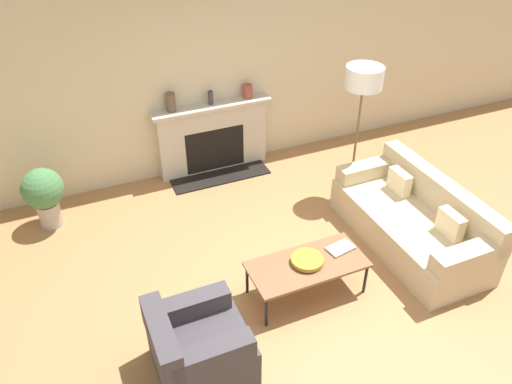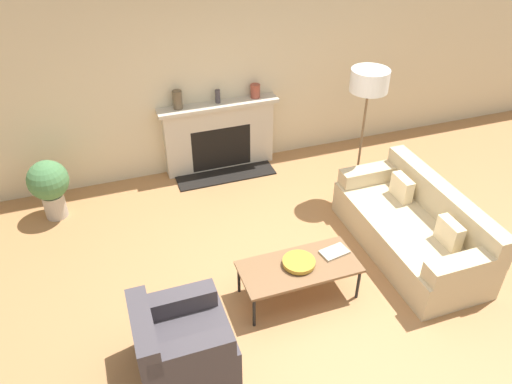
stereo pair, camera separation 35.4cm
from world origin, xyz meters
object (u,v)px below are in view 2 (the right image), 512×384
(couch, at_px, (414,229))
(book, at_px, (334,252))
(fireplace, at_px, (220,137))
(mantel_vase_center_right, at_px, (255,91))
(armchair_near, at_px, (181,343))
(mantel_vase_left, at_px, (177,100))
(bowl, at_px, (299,262))
(floor_lamp, at_px, (368,91))
(potted_plant, at_px, (49,184))
(coffee_table, at_px, (299,268))
(mantel_vase_center_left, at_px, (218,96))

(couch, xyz_separation_m, book, (-1.11, -0.18, 0.12))
(fireplace, distance_m, mantel_vase_center_right, 0.82)
(armchair_near, height_order, mantel_vase_left, mantel_vase_left)
(bowl, bearing_deg, mantel_vase_center_right, 79.93)
(armchair_near, relative_size, floor_lamp, 0.47)
(bowl, bearing_deg, potted_plant, 136.26)
(couch, relative_size, armchair_near, 2.41)
(bowl, xyz_separation_m, mantel_vase_left, (-0.61, 2.74, 0.70))
(book, bearing_deg, fireplace, 90.30)
(fireplace, height_order, mantel_vase_center_right, mantel_vase_center_right)
(coffee_table, relative_size, floor_lamp, 0.69)
(fireplace, bearing_deg, couch, -57.41)
(couch, bearing_deg, mantel_vase_center_right, -157.30)
(fireplace, distance_m, mantel_vase_left, 0.85)
(book, xyz_separation_m, mantel_vase_left, (-1.03, 2.69, 0.73))
(couch, bearing_deg, floor_lamp, -176.63)
(armchair_near, xyz_separation_m, mantel_vase_left, (0.73, 3.21, 0.85))
(fireplace, distance_m, potted_plant, 2.36)
(coffee_table, bearing_deg, mantel_vase_center_right, 79.95)
(couch, distance_m, mantel_vase_center_right, 2.84)
(potted_plant, bearing_deg, book, -38.53)
(mantel_vase_left, bearing_deg, coffee_table, -77.61)
(mantel_vase_center_right, bearing_deg, mantel_vase_center_left, 180.00)
(bowl, bearing_deg, mantel_vase_center_left, 91.14)
(couch, xyz_separation_m, armchair_near, (-2.87, -0.70, 0.00))
(floor_lamp, height_order, mantel_vase_center_left, floor_lamp)
(mantel_vase_left, height_order, potted_plant, mantel_vase_left)
(coffee_table, height_order, mantel_vase_center_right, mantel_vase_center_right)
(mantel_vase_left, xyz_separation_m, potted_plant, (-1.76, -0.47, -0.66))
(coffee_table, height_order, mantel_vase_center_left, mantel_vase_center_left)
(bowl, bearing_deg, couch, 8.30)
(couch, bearing_deg, armchair_near, -76.28)
(bowl, distance_m, book, 0.43)
(fireplace, xyz_separation_m, book, (0.48, -2.68, -0.08))
(couch, xyz_separation_m, mantel_vase_center_left, (-1.59, 2.51, 0.82))
(bowl, relative_size, mantel_vase_center_left, 1.80)
(fireplace, bearing_deg, book, -79.79)
(floor_lamp, relative_size, mantel_vase_left, 7.05)
(couch, relative_size, potted_plant, 2.53)
(floor_lamp, relative_size, mantel_vase_center_right, 9.37)
(coffee_table, relative_size, bowl, 3.62)
(floor_lamp, distance_m, potted_plant, 4.06)
(mantel_vase_left, distance_m, mantel_vase_center_right, 1.09)
(armchair_near, height_order, book, armchair_near)
(coffee_table, distance_m, mantel_vase_left, 2.92)
(book, relative_size, mantel_vase_center_right, 1.67)
(bowl, height_order, mantel_vase_center_left, mantel_vase_center_left)
(armchair_near, distance_m, mantel_vase_left, 3.40)
(mantel_vase_left, xyz_separation_m, mantel_vase_center_right, (1.09, 0.00, -0.03))
(potted_plant, bearing_deg, armchair_near, -69.31)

